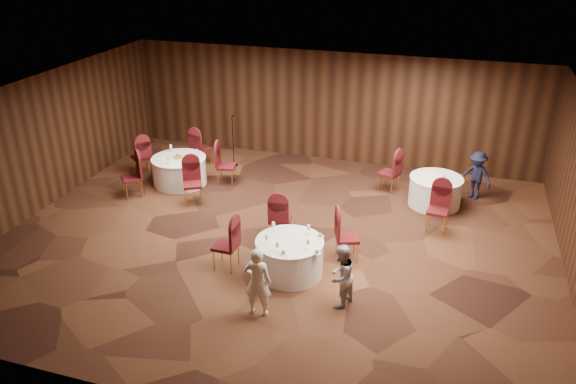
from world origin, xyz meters
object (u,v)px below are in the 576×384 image
(table_main, at_px, (289,257))
(woman_a, at_px, (258,282))
(table_right, at_px, (435,191))
(man_c, at_px, (476,175))
(table_left, at_px, (180,170))
(mic_stand, at_px, (233,151))
(woman_b, at_px, (341,276))

(table_main, bearing_deg, woman_a, -96.05)
(table_right, distance_m, man_c, 1.20)
(table_left, xyz_separation_m, table_right, (6.68, 0.72, -0.00))
(table_left, bearing_deg, mic_stand, 60.72)
(mic_stand, xyz_separation_m, woman_a, (3.06, -6.31, 0.25))
(table_main, distance_m, man_c, 5.87)
(table_main, distance_m, woman_a, 1.46)
(mic_stand, height_order, woman_a, mic_stand)
(table_left, height_order, man_c, man_c)
(table_left, xyz_separation_m, woman_b, (5.31, -4.00, 0.25))
(mic_stand, bearing_deg, table_left, -119.28)
(table_main, bearing_deg, woman_b, -31.24)
(table_main, relative_size, woman_a, 1.00)
(table_right, bearing_deg, mic_stand, 171.22)
(woman_a, bearing_deg, table_left, -55.80)
(table_right, bearing_deg, table_main, -122.57)
(mic_stand, distance_m, woman_b, 7.14)
(table_right, height_order, mic_stand, mic_stand)
(table_main, relative_size, mic_stand, 0.90)
(table_main, height_order, woman_a, woman_a)
(table_left, bearing_deg, woman_b, -37.01)
(table_right, height_order, woman_a, woman_a)
(table_left, relative_size, woman_a, 1.07)
(table_left, height_order, woman_a, woman_a)
(table_right, bearing_deg, man_c, 36.66)
(table_right, bearing_deg, woman_b, -106.09)
(woman_b, bearing_deg, mic_stand, -124.09)
(table_main, relative_size, woman_b, 1.09)
(woman_a, distance_m, woman_b, 1.51)
(table_left, distance_m, man_c, 7.76)
(woman_b, bearing_deg, table_right, -178.28)
(mic_stand, relative_size, woman_a, 1.11)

